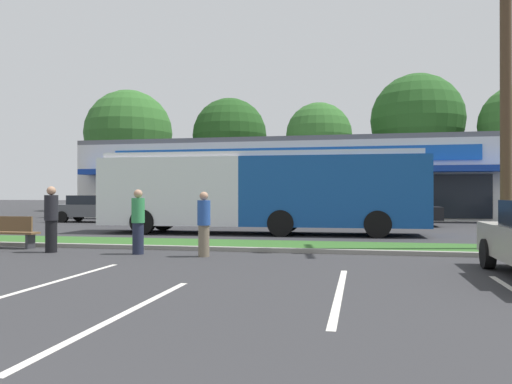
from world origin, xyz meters
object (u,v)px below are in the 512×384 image
pedestrian_mid (204,224)px  pedestrian_far (138,222)px  car_5 (93,208)px  pedestrian_by_pole (51,219)px  utility_pole (501,50)px  bus_stop_bench (10,231)px  car_0 (288,210)px  city_bus (260,190)px  car_3 (393,211)px

pedestrian_mid → pedestrian_far: 1.89m
car_5 → pedestrian_by_pole: (6.65, -14.03, 0.13)m
utility_pole → pedestrian_far: utility_pole is taller
bus_stop_bench → car_0: size_ratio=0.35×
bus_stop_bench → pedestrian_far: size_ratio=0.93×
pedestrian_by_pole → pedestrian_far: bearing=-53.2°
city_bus → car_5: bearing=-32.0°
car_5 → pedestrian_far: (9.15, -13.93, 0.09)m
pedestrian_by_pole → bus_stop_bench: bearing=103.6°
city_bus → car_3: 8.43m
utility_pole → car_3: (-2.17, 11.54, -4.78)m
car_3 → pedestrian_far: (-7.36, -13.77, 0.13)m
car_5 → pedestrian_mid: pedestrian_mid is taller
city_bus → pedestrian_far: size_ratio=7.57×
utility_pole → city_bus: bearing=145.6°
bus_stop_bench → car_5: size_ratio=0.35×
bus_stop_bench → car_3: (11.66, 13.18, 0.23)m
pedestrian_by_pole → pedestrian_far: pedestrian_by_pole is taller
city_bus → car_3: (5.52, 6.28, -1.04)m
city_bus → bus_stop_bench: (-6.14, -6.90, -1.26)m
car_3 → car_5: 16.51m
car_5 → utility_pole: bearing=-32.1°
car_0 → pedestrian_by_pole: (-4.53, -14.16, 0.15)m
utility_pole → bus_stop_bench: (-13.82, -1.65, -5.01)m
utility_pole → pedestrian_mid: bearing=-162.5°
car_5 → pedestrian_by_pole: size_ratio=2.53×
utility_pole → car_0: utility_pole is taller
car_3 → pedestrian_by_pole: pedestrian_by_pole is taller
car_0 → pedestrian_mid: bearing=89.4°
city_bus → bus_stop_bench: 9.32m
pedestrian_far → pedestrian_mid: bearing=-73.9°
city_bus → bus_stop_bench: size_ratio=8.14×
city_bus → car_5: (-10.99, 6.44, -0.99)m
pedestrian_by_pole → pedestrian_far: (2.50, 0.10, -0.04)m
utility_pole → city_bus: utility_pole is taller
bus_stop_bench → car_0: (6.32, 13.47, 0.25)m
utility_pole → car_5: utility_pole is taller
pedestrian_far → car_0: bearing=13.2°
utility_pole → pedestrian_far: 10.83m
bus_stop_bench → pedestrian_by_pole: pedestrian_by_pole is taller
pedestrian_mid → utility_pole: bearing=25.2°
pedestrian_far → car_5: bearing=54.7°
bus_stop_bench → city_bus: bearing=-131.6°
car_3 → pedestrian_far: pedestrian_far is taller
pedestrian_mid → pedestrian_far: (-1.88, 0.17, 0.03)m
car_0 → pedestrian_far: 14.20m
car_5 → pedestrian_mid: size_ratio=2.76×
bus_stop_bench → car_3: 17.60m
city_bus → bus_stop_bench: bearing=46.8°
pedestrian_by_pole → pedestrian_mid: bearing=-56.4°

